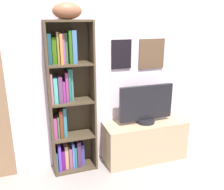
# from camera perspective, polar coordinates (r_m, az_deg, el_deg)

# --- Properties ---
(back_wall) EXTENTS (4.80, 0.08, 2.42)m
(back_wall) POSITION_cam_1_polar(r_m,az_deg,el_deg) (2.81, -1.46, 7.97)
(back_wall) COLOR silver
(back_wall) RESTS_ON ground
(bookshelf) EXTENTS (0.48, 0.24, 1.66)m
(bookshelf) POSITION_cam_1_polar(r_m,az_deg,el_deg) (2.70, -10.22, -1.63)
(bookshelf) COLOR #463827
(bookshelf) RESTS_ON ground
(football) EXTENTS (0.29, 0.17, 0.16)m
(football) POSITION_cam_1_polar(r_m,az_deg,el_deg) (2.53, -10.30, 18.57)
(football) COLOR #91583E
(football) RESTS_ON bookshelf
(tv_stand) EXTENTS (0.99, 0.37, 0.48)m
(tv_stand) POSITION_cam_1_polar(r_m,az_deg,el_deg) (3.09, 7.53, -10.33)
(tv_stand) COLOR tan
(tv_stand) RESTS_ON ground
(television) EXTENTS (0.65, 0.22, 0.45)m
(television) POSITION_cam_1_polar(r_m,az_deg,el_deg) (2.90, 7.89, -2.26)
(television) COLOR black
(television) RESTS_ON tv_stand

